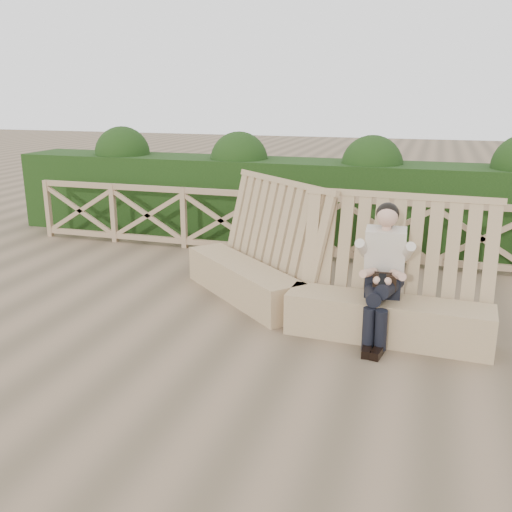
% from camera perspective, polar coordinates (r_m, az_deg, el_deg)
% --- Properties ---
extents(ground, '(60.00, 60.00, 0.00)m').
position_cam_1_polar(ground, '(6.60, -2.63, -8.32)').
color(ground, brown).
rests_on(ground, ground).
extents(bench, '(4.18, 2.25, 1.62)m').
position_cam_1_polar(bench, '(7.17, 5.63, -2.82)').
color(bench, '#9C8459').
rests_on(bench, ground).
extents(woman, '(0.46, 0.96, 1.56)m').
position_cam_1_polar(woman, '(6.51, 12.59, -1.24)').
color(woman, black).
rests_on(woman, ground).
extents(guardrail, '(10.10, 0.09, 1.10)m').
position_cam_1_polar(guardrail, '(9.62, 4.47, 3.02)').
color(guardrail, '#917254').
rests_on(guardrail, ground).
extents(hedge, '(12.00, 1.20, 1.50)m').
position_cam_1_polar(hedge, '(10.73, 5.96, 5.43)').
color(hedge, black).
rests_on(hedge, ground).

